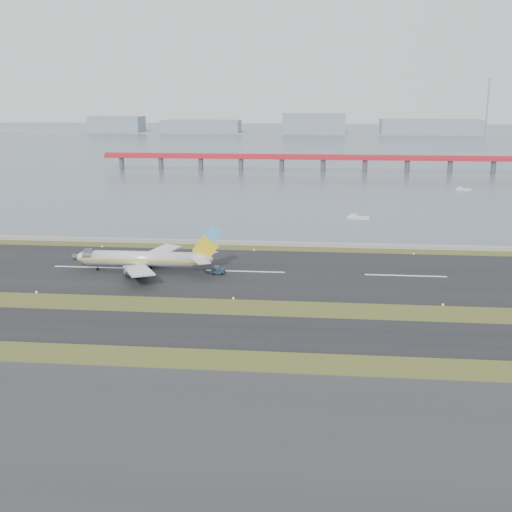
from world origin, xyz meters
name	(u,v)px	position (x,y,z in m)	size (l,w,h in m)	color
ground	(229,310)	(0.00, 0.00, 0.00)	(1000.00, 1000.00, 0.00)	#384719
apron_strip	(167,453)	(0.00, -55.00, 0.05)	(1000.00, 50.00, 0.10)	#2B2B2D
taxiway_strip	(220,331)	(0.00, -12.00, 0.05)	(1000.00, 18.00, 0.10)	black
runway_strip	(245,272)	(0.00, 30.00, 0.05)	(1000.00, 45.00, 0.10)	black
seawall	(257,243)	(0.00, 60.00, 0.50)	(1000.00, 2.50, 1.00)	gray
bay_water	(300,144)	(0.00, 460.00, 0.00)	(1400.00, 800.00, 1.30)	#42525F
red_pier	(323,159)	(20.00, 250.00, 7.28)	(260.00, 5.00, 10.20)	red
far_shoreline	(317,128)	(13.62, 620.00, 6.07)	(1400.00, 80.00, 60.50)	gray
airliner	(145,259)	(-25.04, 27.15, 3.46)	(38.52, 32.89, 12.80)	silver
pushback_tug	(218,271)	(-6.45, 26.79, 1.00)	(3.23, 1.92, 2.07)	#16273E
workboat_near	(357,217)	(32.08, 103.86, 0.60)	(7.93, 2.78, 1.90)	silver
workboat_far	(463,189)	(84.76, 179.50, 0.54)	(7.25, 3.44, 1.69)	silver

